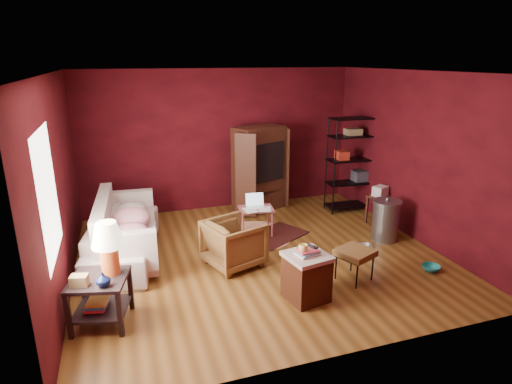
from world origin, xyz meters
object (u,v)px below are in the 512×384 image
sofa (123,231)px  side_table (104,264)px  laptop_desk (256,211)px  armchair (234,241)px  wire_shelving (352,160)px  tv_armoire (260,167)px  hamper (306,276)px

sofa → side_table: (-0.24, -1.68, 0.30)m
side_table → laptop_desk: bearing=37.6°
sofa → side_table: bearing=-178.0°
armchair → wire_shelving: wire_shelving is taller
side_table → tv_armoire: 4.31m
armchair → tv_armoire: bearing=-46.1°
sofa → armchair: (1.55, -0.77, -0.05)m
hamper → wire_shelving: 3.70m
hamper → tv_armoire: tv_armoire is taller
side_table → tv_armoire: bearing=46.8°
laptop_desk → wire_shelving: wire_shelving is taller
side_table → wire_shelving: bearing=28.5°
tv_armoire → armchair: bearing=-139.8°
sofa → wire_shelving: (4.45, 0.86, 0.60)m
sofa → hamper: 2.95m
tv_armoire → wire_shelving: bearing=-41.5°
sofa → armchair: sofa is taller
wire_shelving → sofa: bearing=-166.8°
sofa → hamper: sofa is taller
armchair → laptop_desk: 1.19m
sofa → armchair: size_ratio=2.89×
sofa → side_table: side_table is taller
side_table → tv_armoire: tv_armoire is taller
hamper → wire_shelving: (2.26, 2.84, 0.71)m
side_table → laptop_desk: side_table is taller
laptop_desk → wire_shelving: size_ratio=0.38×
side_table → hamper: bearing=-7.0°
laptop_desk → sofa: bearing=-166.7°
side_table → hamper: size_ratio=1.71×
armchair → side_table: 2.04m
sofa → hamper: (2.18, -1.98, -0.11)m
hamper → tv_armoire: bearing=81.2°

